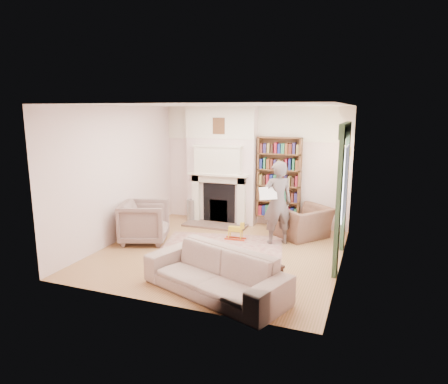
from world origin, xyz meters
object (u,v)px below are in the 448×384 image
at_px(armchair_left, 145,222).
at_px(paraffin_heater, 192,210).
at_px(man_reading, 277,203).
at_px(armchair_reading, 304,222).
at_px(rocking_horse, 235,231).
at_px(bookcase, 279,178).
at_px(coffee_table, 257,278).
at_px(sofa, 215,273).

relative_size(armchair_left, paraffin_heater, 1.71).
bearing_deg(man_reading, armchair_reading, -161.18).
xyz_separation_m(paraffin_heater, rocking_horse, (1.51, -1.01, -0.08)).
height_order(bookcase, coffee_table, bookcase).
height_order(man_reading, rocking_horse, man_reading).
xyz_separation_m(armchair_left, paraffin_heater, (0.23, 1.79, -0.15)).
xyz_separation_m(sofa, coffee_table, (0.57, 0.28, -0.11)).
distance_m(armchair_reading, paraffin_heater, 2.84).
distance_m(bookcase, armchair_left, 3.22).
bearing_deg(armchair_left, paraffin_heater, -27.41).
bearing_deg(bookcase, man_reading, -77.84).
distance_m(sofa, man_reading, 2.67).
height_order(armchair_reading, coffee_table, armchair_reading).
bearing_deg(paraffin_heater, bookcase, 7.58).
bearing_deg(paraffin_heater, armchair_left, -97.22).
height_order(armchair_left, sofa, armchair_left).
bearing_deg(bookcase, armchair_left, -138.55).
distance_m(armchair_left, sofa, 2.86).
xyz_separation_m(sofa, man_reading, (0.32, 2.59, 0.53)).
distance_m(armchair_reading, man_reading, 0.92).
bearing_deg(rocking_horse, bookcase, 60.66).
relative_size(bookcase, rocking_horse, 4.17).
distance_m(armchair_reading, coffee_table, 2.92).
relative_size(man_reading, paraffin_heater, 3.13).
distance_m(coffee_table, rocking_horse, 2.49).
relative_size(man_reading, coffee_table, 2.46).
relative_size(sofa, man_reading, 1.32).
relative_size(armchair_left, man_reading, 0.55).
bearing_deg(armchair_left, coffee_table, -137.01).
distance_m(bookcase, armchair_reading, 1.25).
height_order(bookcase, paraffin_heater, bookcase).
bearing_deg(rocking_horse, man_reading, 2.08).
height_order(bookcase, man_reading, bookcase).
xyz_separation_m(bookcase, sofa, (-0.07, -3.79, -0.84)).
xyz_separation_m(bookcase, armchair_left, (-2.34, -2.07, -0.75)).
height_order(coffee_table, paraffin_heater, paraffin_heater).
distance_m(bookcase, man_reading, 1.27).
bearing_deg(sofa, bookcase, 109.16).
relative_size(armchair_reading, coffee_table, 1.47).
bearing_deg(armchair_left, bookcase, -68.75).
bearing_deg(bookcase, rocking_horse, -115.41).
distance_m(bookcase, rocking_horse, 1.73).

